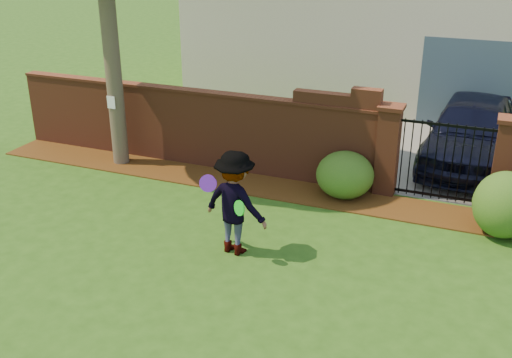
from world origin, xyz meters
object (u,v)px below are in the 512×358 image
at_px(frisbee_green, 239,208).
at_px(frisbee_purple, 208,183).
at_px(man, 234,204).
at_px(car, 470,135).

bearing_deg(frisbee_green, frisbee_purple, 179.55).
relative_size(man, frisbee_green, 7.08).
bearing_deg(frisbee_purple, man, 37.93).
bearing_deg(car, frisbee_purple, -118.77).
distance_m(car, man, 6.42).
height_order(man, frisbee_purple, man).
xyz_separation_m(man, frisbee_green, (0.22, -0.26, 0.08)).
xyz_separation_m(car, frisbee_purple, (-3.66, -5.74, 0.54)).
relative_size(car, frisbee_purple, 16.08).
relative_size(car, man, 2.54).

